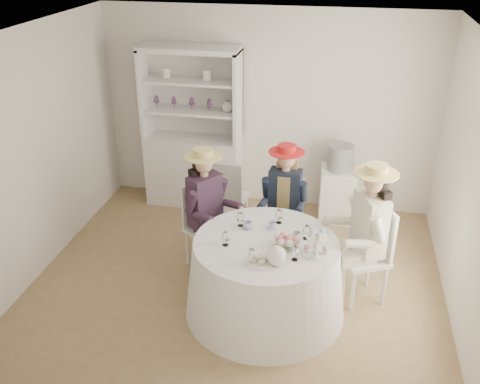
# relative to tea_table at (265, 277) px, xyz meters

# --- Properties ---
(ground) EXTENTS (4.50, 4.50, 0.00)m
(ground) POSITION_rel_tea_table_xyz_m (-0.38, 0.47, -0.41)
(ground) COLOR olive
(ground) RESTS_ON ground
(ceiling) EXTENTS (4.50, 4.50, 0.00)m
(ceiling) POSITION_rel_tea_table_xyz_m (-0.38, 0.47, 2.29)
(ceiling) COLOR white
(ceiling) RESTS_ON wall_back
(wall_back) EXTENTS (4.50, 0.00, 4.50)m
(wall_back) POSITION_rel_tea_table_xyz_m (-0.38, 2.47, 0.94)
(wall_back) COLOR silver
(wall_back) RESTS_ON ground
(wall_front) EXTENTS (4.50, 0.00, 4.50)m
(wall_front) POSITION_rel_tea_table_xyz_m (-0.38, -1.53, 0.94)
(wall_front) COLOR silver
(wall_front) RESTS_ON ground
(wall_left) EXTENTS (0.00, 4.50, 4.50)m
(wall_left) POSITION_rel_tea_table_xyz_m (-2.63, 0.47, 0.94)
(wall_left) COLOR silver
(wall_left) RESTS_ON ground
(wall_right) EXTENTS (0.00, 4.50, 4.50)m
(wall_right) POSITION_rel_tea_table_xyz_m (1.87, 0.47, 0.94)
(wall_right) COLOR silver
(wall_right) RESTS_ON ground
(tea_table) EXTENTS (1.63, 1.63, 0.82)m
(tea_table) POSITION_rel_tea_table_xyz_m (0.00, 0.00, 0.00)
(tea_table) COLOR white
(tea_table) RESTS_ON ground
(hutch) EXTENTS (1.36, 0.61, 2.21)m
(hutch) POSITION_rel_tea_table_xyz_m (-1.37, 2.23, 0.38)
(hutch) COLOR silver
(hutch) RESTS_ON ground
(side_table) EXTENTS (0.50, 0.50, 0.72)m
(side_table) POSITION_rel_tea_table_xyz_m (0.64, 2.12, -0.05)
(side_table) COLOR silver
(side_table) RESTS_ON ground
(hatbox) EXTENTS (0.34, 0.34, 0.34)m
(hatbox) POSITION_rel_tea_table_xyz_m (0.64, 2.12, 0.48)
(hatbox) COLOR black
(hatbox) RESTS_ON side_table
(guest_left) EXTENTS (0.62, 0.59, 1.45)m
(guest_left) POSITION_rel_tea_table_xyz_m (-0.78, 0.69, 0.41)
(guest_left) COLOR silver
(guest_left) RESTS_ON ground
(guest_mid) EXTENTS (0.52, 0.54, 1.43)m
(guest_mid) POSITION_rel_tea_table_xyz_m (0.05, 1.04, 0.40)
(guest_mid) COLOR silver
(guest_mid) RESTS_ON ground
(guest_right) EXTENTS (0.66, 0.60, 1.55)m
(guest_right) POSITION_rel_tea_table_xyz_m (0.96, 0.40, 0.47)
(guest_right) COLOR silver
(guest_right) RESTS_ON ground
(spare_chair) EXTENTS (0.45, 0.45, 1.04)m
(spare_chair) POSITION_rel_tea_table_xyz_m (-0.70, 1.41, 0.15)
(spare_chair) COLOR silver
(spare_chair) RESTS_ON ground
(teacup_a) EXTENTS (0.10, 0.10, 0.07)m
(teacup_a) POSITION_rel_tea_table_xyz_m (-0.22, 0.21, 0.45)
(teacup_a) COLOR white
(teacup_a) RESTS_ON tea_table
(teacup_b) EXTENTS (0.10, 0.10, 0.07)m
(teacup_b) POSITION_rel_tea_table_xyz_m (0.02, 0.26, 0.45)
(teacup_b) COLOR white
(teacup_b) RESTS_ON tea_table
(teacup_c) EXTENTS (0.09, 0.09, 0.07)m
(teacup_c) POSITION_rel_tea_table_xyz_m (0.29, 0.11, 0.45)
(teacup_c) COLOR white
(teacup_c) RESTS_ON tea_table
(flower_bowl) EXTENTS (0.29, 0.29, 0.06)m
(flower_bowl) POSITION_rel_tea_table_xyz_m (0.23, -0.02, 0.44)
(flower_bowl) COLOR white
(flower_bowl) RESTS_ON tea_table
(flower_arrangement) EXTENTS (0.17, 0.17, 0.06)m
(flower_arrangement) POSITION_rel_tea_table_xyz_m (0.20, -0.06, 0.50)
(flower_arrangement) COLOR pink
(flower_arrangement) RESTS_ON tea_table
(table_teapot) EXTENTS (0.26, 0.19, 0.20)m
(table_teapot) POSITION_rel_tea_table_xyz_m (0.15, -0.35, 0.50)
(table_teapot) COLOR white
(table_teapot) RESTS_ON tea_table
(sandwich_plate) EXTENTS (0.27, 0.27, 0.06)m
(sandwich_plate) POSITION_rel_tea_table_xyz_m (-0.01, -0.36, 0.43)
(sandwich_plate) COLOR white
(sandwich_plate) RESTS_ON tea_table
(cupcake_stand) EXTENTS (0.27, 0.27, 0.25)m
(cupcake_stand) POSITION_rel_tea_table_xyz_m (0.49, -0.11, 0.51)
(cupcake_stand) COLOR white
(cupcake_stand) RESTS_ON tea_table
(stemware_set) EXTENTS (0.83, 0.87, 0.15)m
(stemware_set) POSITION_rel_tea_table_xyz_m (0.00, 0.00, 0.49)
(stemware_set) COLOR white
(stemware_set) RESTS_ON tea_table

